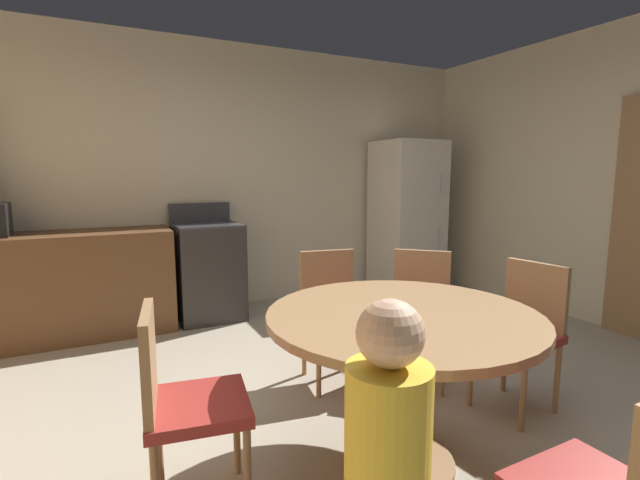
{
  "coord_description": "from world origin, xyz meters",
  "views": [
    {
      "loc": [
        -1.39,
        -1.9,
        1.39
      ],
      "look_at": [
        0.16,
        1.16,
        0.89
      ],
      "focal_mm": 25.49,
      "sensor_mm": 36.0,
      "label": 1
    }
  ],
  "objects_px": {
    "oven_range": "(208,270)",
    "refrigerator": "(407,218)",
    "chair_north": "(332,307)",
    "chair_east": "(523,326)",
    "chair_northeast": "(419,307)",
    "chair_west": "(181,397)",
    "dining_table": "(402,344)"
  },
  "relations": [
    {
      "from": "refrigerator",
      "to": "dining_table",
      "type": "distance_m",
      "value": 3.35
    },
    {
      "from": "chair_northeast",
      "to": "chair_west",
      "type": "distance_m",
      "value": 1.75
    },
    {
      "from": "oven_range",
      "to": "dining_table",
      "type": "bearing_deg",
      "value": -84.14
    },
    {
      "from": "oven_range",
      "to": "refrigerator",
      "type": "relative_size",
      "value": 0.62
    },
    {
      "from": "chair_north",
      "to": "chair_northeast",
      "type": "relative_size",
      "value": 1.0
    },
    {
      "from": "dining_table",
      "to": "oven_range",
      "type": "bearing_deg",
      "value": 95.86
    },
    {
      "from": "dining_table",
      "to": "chair_west",
      "type": "xyz_separation_m",
      "value": [
        -0.97,
        0.16,
        -0.11
      ]
    },
    {
      "from": "chair_north",
      "to": "chair_west",
      "type": "relative_size",
      "value": 1.0
    },
    {
      "from": "oven_range",
      "to": "chair_north",
      "type": "distance_m",
      "value": 1.77
    },
    {
      "from": "chair_north",
      "to": "chair_northeast",
      "type": "distance_m",
      "value": 0.59
    },
    {
      "from": "refrigerator",
      "to": "dining_table",
      "type": "xyz_separation_m",
      "value": [
        -2.05,
        -2.63,
        -0.27
      ]
    },
    {
      "from": "refrigerator",
      "to": "chair_east",
      "type": "height_order",
      "value": "refrigerator"
    },
    {
      "from": "chair_northeast",
      "to": "chair_east",
      "type": "xyz_separation_m",
      "value": [
        0.29,
        -0.58,
        0.0
      ]
    },
    {
      "from": "oven_range",
      "to": "refrigerator",
      "type": "distance_m",
      "value": 2.36
    },
    {
      "from": "chair_northeast",
      "to": "chair_west",
      "type": "xyz_separation_m",
      "value": [
        -1.66,
        -0.55,
        0.0
      ]
    },
    {
      "from": "chair_east",
      "to": "oven_range",
      "type": "bearing_deg",
      "value": -71.29
    },
    {
      "from": "chair_east",
      "to": "refrigerator",
      "type": "bearing_deg",
      "value": -120.45
    },
    {
      "from": "dining_table",
      "to": "chair_west",
      "type": "distance_m",
      "value": 0.99
    },
    {
      "from": "refrigerator",
      "to": "chair_northeast",
      "type": "height_order",
      "value": "refrigerator"
    },
    {
      "from": "chair_north",
      "to": "chair_east",
      "type": "xyz_separation_m",
      "value": [
        0.82,
        -0.85,
        0.0
      ]
    },
    {
      "from": "dining_table",
      "to": "chair_north",
      "type": "bearing_deg",
      "value": 80.66
    },
    {
      "from": "chair_north",
      "to": "chair_west",
      "type": "xyz_separation_m",
      "value": [
        -1.13,
        -0.81,
        0.0
      ]
    },
    {
      "from": "chair_west",
      "to": "oven_range",
      "type": "bearing_deg",
      "value": 83.83
    },
    {
      "from": "dining_table",
      "to": "chair_northeast",
      "type": "distance_m",
      "value": 0.99
    },
    {
      "from": "refrigerator",
      "to": "chair_northeast",
      "type": "relative_size",
      "value": 2.02
    },
    {
      "from": "chair_north",
      "to": "chair_east",
      "type": "bearing_deg",
      "value": 53.37
    },
    {
      "from": "chair_east",
      "to": "chair_north",
      "type": "bearing_deg",
      "value": -53.37
    },
    {
      "from": "dining_table",
      "to": "chair_north",
      "type": "distance_m",
      "value": 0.99
    },
    {
      "from": "refrigerator",
      "to": "chair_northeast",
      "type": "distance_m",
      "value": 2.39
    },
    {
      "from": "refrigerator",
      "to": "dining_table",
      "type": "relative_size",
      "value": 1.4
    },
    {
      "from": "oven_range",
      "to": "refrigerator",
      "type": "xyz_separation_m",
      "value": [
        2.32,
        -0.05,
        0.41
      ]
    },
    {
      "from": "chair_northeast",
      "to": "chair_east",
      "type": "height_order",
      "value": "same"
    }
  ]
}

